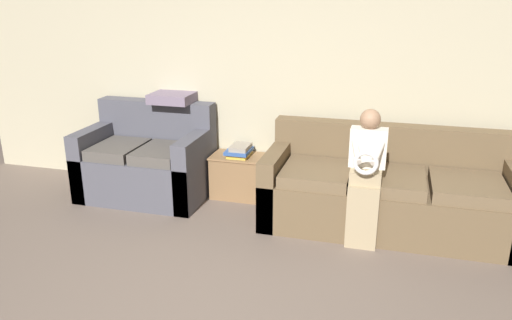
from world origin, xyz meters
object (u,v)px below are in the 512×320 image
couch_main (388,193)px  child_left_seated (366,172)px  couch_side (147,163)px  throw_pillow (174,97)px  book_stack (240,151)px  side_shelf (240,175)px

couch_main → child_left_seated: (-0.20, -0.38, 0.32)m
couch_main → couch_side: bearing=177.8°
child_left_seated → throw_pillow: bearing=160.0°
child_left_seated → throw_pillow: child_left_seated is taller
book_stack → child_left_seated: bearing=-27.0°
book_stack → couch_main: bearing=-11.0°
couch_main → book_stack: bearing=169.0°
throw_pillow → child_left_seated: bearing=-20.0°
book_stack → couch_side: bearing=-168.3°
child_left_seated → side_shelf: bearing=152.8°
couch_side → side_shelf: couch_side is taller
child_left_seated → side_shelf: child_left_seated is taller
child_left_seated → book_stack: child_left_seated is taller
couch_main → child_left_seated: size_ratio=1.94×
side_shelf → throw_pillow: (-0.76, 0.08, 0.79)m
couch_main → child_left_seated: bearing=-117.5°
couch_side → side_shelf: (0.98, 0.21, -0.12)m
side_shelf → book_stack: bearing=-120.3°
couch_side → book_stack: couch_side is taller
side_shelf → book_stack: size_ratio=1.96×
couch_side → child_left_seated: 2.38m
couch_side → child_left_seated: (2.32, -0.48, 0.29)m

